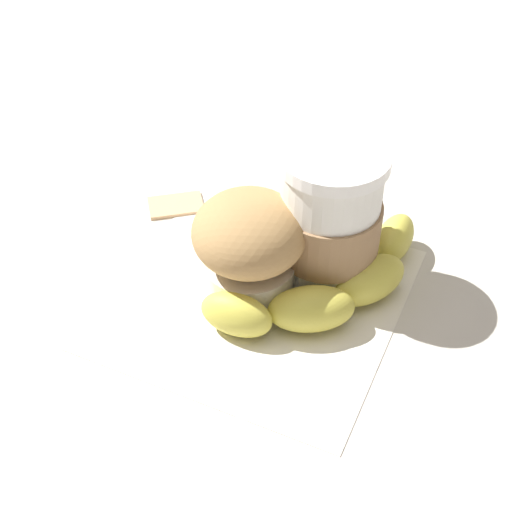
{
  "coord_description": "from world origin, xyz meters",
  "views": [
    {
      "loc": [
        0.32,
        0.25,
        0.41
      ],
      "look_at": [
        0.0,
        0.0,
        0.04
      ],
      "focal_mm": 50.0,
      "sensor_mm": 36.0,
      "label": 1
    }
  ],
  "objects_px": {
    "coffee_cup": "(329,221)",
    "muffin": "(250,245)",
    "banana": "(332,286)",
    "sugar_packet": "(176,204)"
  },
  "relations": [
    {
      "from": "coffee_cup",
      "to": "muffin",
      "type": "bearing_deg",
      "value": -34.75
    },
    {
      "from": "coffee_cup",
      "to": "banana",
      "type": "distance_m",
      "value": 0.05
    },
    {
      "from": "coffee_cup",
      "to": "banana",
      "type": "xyz_separation_m",
      "value": [
        0.02,
        0.02,
        -0.04
      ]
    },
    {
      "from": "sugar_packet",
      "to": "muffin",
      "type": "bearing_deg",
      "value": 68.44
    },
    {
      "from": "banana",
      "to": "sugar_packet",
      "type": "bearing_deg",
      "value": -96.2
    },
    {
      "from": "coffee_cup",
      "to": "sugar_packet",
      "type": "bearing_deg",
      "value": -88.89
    },
    {
      "from": "muffin",
      "to": "banana",
      "type": "xyz_separation_m",
      "value": [
        -0.03,
        0.06,
        -0.03
      ]
    },
    {
      "from": "muffin",
      "to": "sugar_packet",
      "type": "distance_m",
      "value": 0.14
    },
    {
      "from": "banana",
      "to": "muffin",
      "type": "bearing_deg",
      "value": -62.83
    },
    {
      "from": "muffin",
      "to": "banana",
      "type": "bearing_deg",
      "value": 117.17
    }
  ]
}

